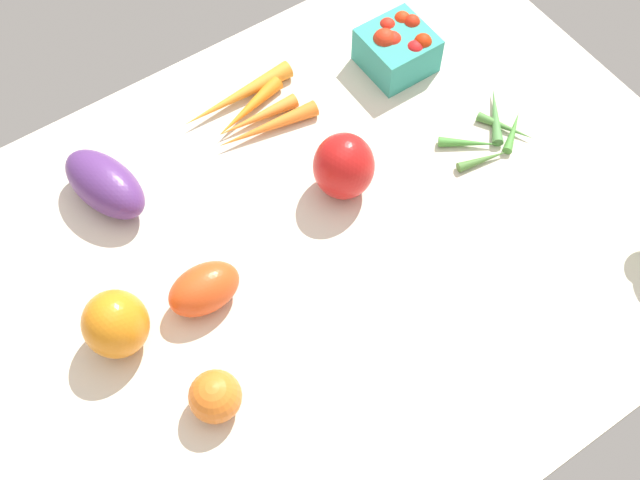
# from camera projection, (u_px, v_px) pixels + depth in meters

# --- Properties ---
(tablecloth) EXTENTS (1.04, 0.76, 0.02)m
(tablecloth) POSITION_uv_depth(u_px,v_px,m) (320.00, 252.00, 1.04)
(tablecloth) COLOR beige
(tablecloth) RESTS_ON ground
(heirloom_tomato_orange) EXTENTS (0.06, 0.06, 0.06)m
(heirloom_tomato_orange) POSITION_uv_depth(u_px,v_px,m) (215.00, 396.00, 0.90)
(heirloom_tomato_orange) COLOR orange
(heirloom_tomato_orange) RESTS_ON tablecloth
(eggplant) EXTENTS (0.10, 0.14, 0.07)m
(eggplant) POSITION_uv_depth(u_px,v_px,m) (105.00, 184.00, 1.04)
(eggplant) COLOR #582F74
(eggplant) RESTS_ON tablecloth
(okra_pile) EXTENTS (0.14, 0.11, 0.02)m
(okra_pile) POSITION_uv_depth(u_px,v_px,m) (493.00, 133.00, 1.12)
(okra_pile) COLOR #4C843B
(okra_pile) RESTS_ON tablecloth
(berry_basket) EXTENTS (0.09, 0.09, 0.07)m
(berry_basket) POSITION_uv_depth(u_px,v_px,m) (397.00, 47.00, 1.16)
(berry_basket) COLOR teal
(berry_basket) RESTS_ON tablecloth
(bell_pepper_orange) EXTENTS (0.09, 0.09, 0.09)m
(bell_pepper_orange) POSITION_uv_depth(u_px,v_px,m) (116.00, 324.00, 0.93)
(bell_pepper_orange) COLOR orange
(bell_pepper_orange) RESTS_ON tablecloth
(carrot_bunch) EXTENTS (0.18, 0.11, 0.03)m
(carrot_bunch) POSITION_uv_depth(u_px,v_px,m) (250.00, 110.00, 1.14)
(carrot_bunch) COLOR orange
(carrot_bunch) RESTS_ON tablecloth
(bell_pepper_red) EXTENTS (0.10, 0.10, 0.10)m
(bell_pepper_red) POSITION_uv_depth(u_px,v_px,m) (344.00, 166.00, 1.04)
(bell_pepper_red) COLOR red
(bell_pepper_red) RESTS_ON tablecloth
(roma_tomato) EXTENTS (0.09, 0.06, 0.06)m
(roma_tomato) POSITION_uv_depth(u_px,v_px,m) (204.00, 289.00, 0.97)
(roma_tomato) COLOR #E24A1C
(roma_tomato) RESTS_ON tablecloth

